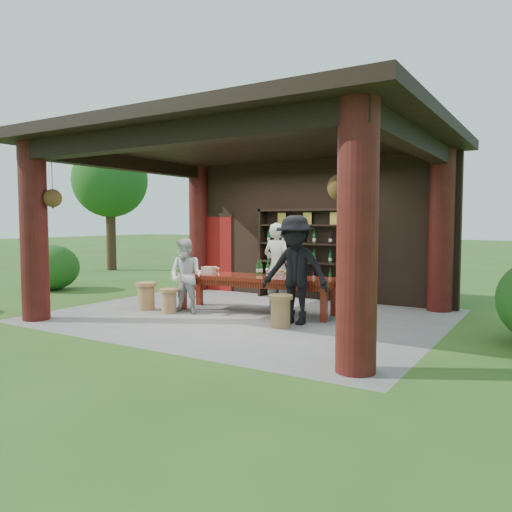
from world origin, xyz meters
The scene contains 15 objects.
ground centered at (0.00, 0.00, 0.00)m, with size 90.00×90.00×0.00m, color #2D5119.
pavilion centered at (-0.01, 0.43, 2.13)m, with size 7.50×6.00×3.60m.
wine_shelf centered at (0.14, 2.45, 1.08)m, with size 2.44×0.37×2.15m.
tasting_table centered at (0.01, 0.38, 0.63)m, with size 3.39×1.21×0.75m.
stool_near_left centered at (-1.45, -0.59, 0.26)m, with size 0.37×0.37×0.49m.
stool_near_right centered at (1.11, -0.59, 0.30)m, with size 0.43×0.43×0.57m.
stool_far_left centered at (-2.12, -0.54, 0.30)m, with size 0.44×0.44×0.57m.
host centered at (0.17, 0.98, 0.91)m, with size 0.66×0.43×1.82m, color beige.
guest_woman centered at (-1.15, -0.42, 0.75)m, with size 0.73×0.57×1.51m, color beige.
guest_man centered at (1.20, -0.20, 0.98)m, with size 1.26×0.73×1.96m, color black.
table_bottles centered at (-0.02, 0.68, 0.90)m, with size 0.32×0.14×0.31m.
table_glasses centered at (0.24, 0.43, 0.82)m, with size 2.15×0.44×0.15m.
napkin_basket centered at (-1.10, 0.27, 0.82)m, with size 0.26×0.18×0.14m, color #BF6672.
shrubs centered at (1.19, 0.36, 0.54)m, with size 14.98×9.76×1.36m.
trees centered at (3.59, 1.41, 3.37)m, with size 23.06×10.75×4.80m.
Camera 1 is at (5.25, -8.17, 1.85)m, focal length 35.00 mm.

